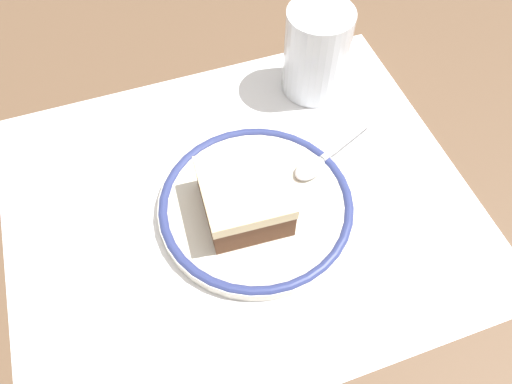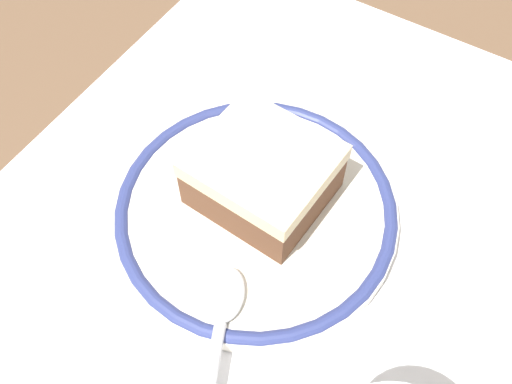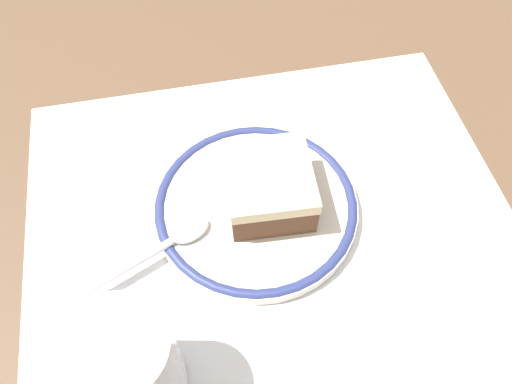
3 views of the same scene
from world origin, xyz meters
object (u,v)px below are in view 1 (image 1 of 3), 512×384
at_px(plate, 256,205).
at_px(cake_slice, 247,195).
at_px(cup, 316,56).
at_px(spoon, 326,156).

height_order(plate, cake_slice, cake_slice).
distance_m(cake_slice, cup, 0.20).
bearing_deg(cake_slice, plate, -166.52).
relative_size(spoon, cup, 1.15).
distance_m(spoon, cup, 0.12).
bearing_deg(cup, plate, 49.58).
height_order(cake_slice, cup, cup).
height_order(cake_slice, spoon, cake_slice).
relative_size(cake_slice, spoon, 0.75).
bearing_deg(cup, cake_slice, 47.79).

